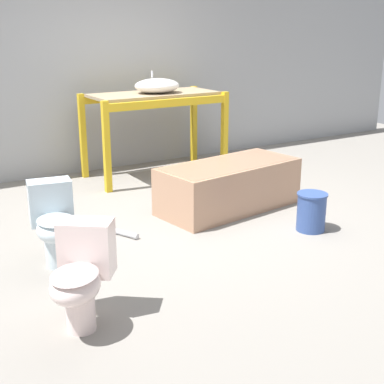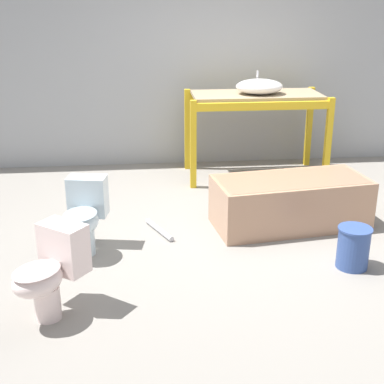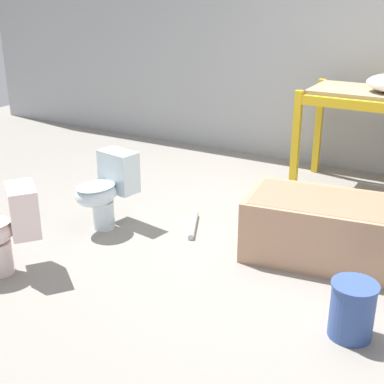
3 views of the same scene
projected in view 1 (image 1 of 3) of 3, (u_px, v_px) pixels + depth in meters
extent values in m
plane|color=gray|center=(185.00, 218.00, 5.25)|extent=(12.00, 12.00, 0.00)
cube|color=#9EA0A3|center=(91.00, 44.00, 6.61)|extent=(10.80, 0.08, 3.20)
cube|color=gold|center=(107.00, 147.00, 5.94)|extent=(0.07, 0.07, 1.03)
cube|color=gold|center=(224.00, 133.00, 6.74)|extent=(0.07, 0.07, 1.03)
cube|color=gold|center=(83.00, 136.00, 6.54)|extent=(0.07, 0.07, 1.03)
cube|color=gold|center=(194.00, 124.00, 7.34)|extent=(0.07, 0.07, 1.03)
cube|color=gold|center=(169.00, 103.00, 6.21)|extent=(1.60, 0.06, 0.09)
cube|color=gold|center=(141.00, 96.00, 6.82)|extent=(1.60, 0.06, 0.09)
cube|color=#998466|center=(154.00, 94.00, 6.50)|extent=(1.53, 0.67, 0.04)
ellipsoid|color=white|center=(157.00, 86.00, 6.44)|extent=(0.56, 0.45, 0.18)
cylinder|color=silver|center=(152.00, 74.00, 6.50)|extent=(0.02, 0.02, 0.08)
cube|color=tan|center=(229.00, 186.00, 5.47)|extent=(1.55, 0.84, 0.48)
cube|color=#977056|center=(229.00, 173.00, 5.43)|extent=(1.46, 0.75, 0.20)
cylinder|color=silver|center=(81.00, 312.00, 3.29)|extent=(0.18, 0.18, 0.25)
ellipsoid|color=silver|center=(75.00, 286.00, 3.17)|extent=(0.46, 0.48, 0.20)
ellipsoid|color=#BBA7A3|center=(75.00, 275.00, 3.15)|extent=(0.44, 0.45, 0.03)
cube|color=silver|center=(87.00, 247.00, 3.38)|extent=(0.38, 0.36, 0.36)
cylinder|color=silver|center=(57.00, 251.00, 4.18)|extent=(0.18, 0.18, 0.25)
ellipsoid|color=silver|center=(56.00, 229.00, 4.06)|extent=(0.36, 0.42, 0.20)
ellipsoid|color=#9FAFB7|center=(55.00, 220.00, 4.03)|extent=(0.34, 0.40, 0.03)
cube|color=silver|center=(50.00, 202.00, 4.25)|extent=(0.36, 0.25, 0.36)
cylinder|color=#334C8C|center=(311.00, 212.00, 4.90)|extent=(0.26, 0.26, 0.36)
cylinder|color=#334C8C|center=(313.00, 194.00, 4.85)|extent=(0.28, 0.28, 0.02)
cylinder|color=#B7B7BC|center=(116.00, 231.00, 4.86)|extent=(0.25, 0.48, 0.05)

